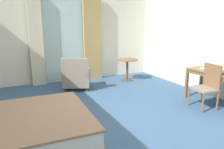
# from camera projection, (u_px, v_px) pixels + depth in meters

# --- Properties ---
(ground) EXTENTS (6.40, 7.39, 0.10)m
(ground) POSITION_uv_depth(u_px,v_px,m) (114.00, 126.00, 3.94)
(ground) COLOR #38567A
(wall_back) EXTENTS (6.00, 0.12, 2.88)m
(wall_back) POSITION_uv_depth(u_px,v_px,m) (65.00, 35.00, 6.61)
(wall_back) COLOR silver
(wall_back) RESTS_ON ground
(balcony_glass_door) EXTENTS (1.26, 0.02, 2.53)m
(balcony_glass_door) POSITION_uv_depth(u_px,v_px,m) (65.00, 40.00, 6.57)
(balcony_glass_door) COLOR silver
(balcony_glass_door) RESTS_ON ground
(curtain_panel_left) EXTENTS (0.39, 0.10, 2.68)m
(curtain_panel_left) POSITION_uv_depth(u_px,v_px,m) (36.00, 39.00, 6.11)
(curtain_panel_left) COLOR beige
(curtain_panel_left) RESTS_ON ground
(curtain_panel_right) EXTENTS (0.59, 0.10, 2.68)m
(curtain_panel_right) POSITION_uv_depth(u_px,v_px,m) (93.00, 37.00, 6.82)
(curtain_panel_right) COLOR tan
(curtain_panel_right) RESTS_ON ground
(bed) EXTENTS (2.27, 1.70, 1.11)m
(bed) POSITION_uv_depth(u_px,v_px,m) (4.00, 138.00, 2.86)
(bed) COLOR brown
(bed) RESTS_ON ground
(writing_desk) EXTENTS (0.59, 1.33, 0.74)m
(writing_desk) POSITION_uv_depth(u_px,v_px,m) (217.00, 76.00, 4.76)
(writing_desk) COLOR brown
(writing_desk) RESTS_ON ground
(desk_chair) EXTENTS (0.46, 0.52, 0.95)m
(desk_chair) POSITION_uv_depth(u_px,v_px,m) (207.00, 84.00, 4.56)
(desk_chair) COLOR gray
(desk_chair) RESTS_ON ground
(desk_lamp) EXTENTS (0.17, 0.23, 0.48)m
(desk_lamp) POSITION_uv_depth(u_px,v_px,m) (207.00, 56.00, 4.91)
(desk_lamp) COLOR #B7B2A8
(desk_lamp) RESTS_ON writing_desk
(closed_book) EXTENTS (0.37, 0.39, 0.02)m
(closed_book) POSITION_uv_depth(u_px,v_px,m) (224.00, 73.00, 4.60)
(closed_book) COLOR brown
(closed_book) RESTS_ON writing_desk
(armchair_by_window) EXTENTS (0.92, 0.93, 0.89)m
(armchair_by_window) POSITION_uv_depth(u_px,v_px,m) (77.00, 77.00, 5.91)
(armchair_by_window) COLOR gray
(armchair_by_window) RESTS_ON ground
(round_cafe_table) EXTENTS (0.66, 0.66, 0.68)m
(round_cafe_table) POSITION_uv_depth(u_px,v_px,m) (127.00, 65.00, 6.81)
(round_cafe_table) COLOR brown
(round_cafe_table) RESTS_ON ground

